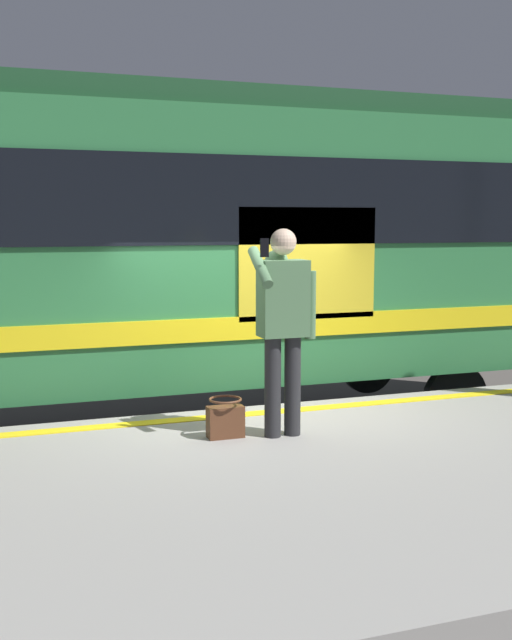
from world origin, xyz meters
TOP-DOWN VIEW (x-y plane):
  - ground_plane at (0.00, 0.00)m, footprint 23.57×23.57m
  - platform at (0.00, 2.07)m, footprint 13.32×4.15m
  - safety_line at (0.00, 0.30)m, footprint 13.05×0.16m
  - track_rail_near at (0.00, -1.14)m, footprint 17.31×0.08m
  - track_rail_far at (0.00, -2.57)m, footprint 17.31×0.08m
  - train_carriage at (1.60, -1.85)m, footprint 13.78×2.86m
  - passenger at (0.05, 1.06)m, footprint 0.57×0.55m
  - handbag at (0.53, 0.96)m, footprint 0.31×0.28m

SIDE VIEW (x-z plane):
  - ground_plane at x=0.00m, z-range 0.00..0.00m
  - track_rail_near at x=0.00m, z-range 0.00..0.16m
  - track_rail_far at x=0.00m, z-range 0.00..0.16m
  - platform at x=0.00m, z-range 0.00..0.88m
  - safety_line at x=0.00m, z-range 0.88..0.89m
  - handbag at x=0.53m, z-range 0.87..1.21m
  - passenger at x=0.05m, z-range 1.04..2.80m
  - train_carriage at x=1.60m, z-range 0.54..4.48m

